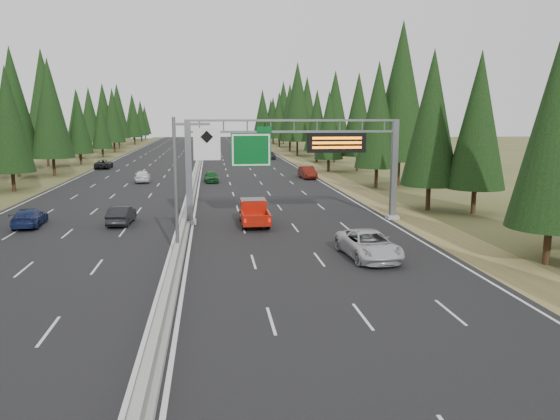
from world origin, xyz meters
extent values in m
cube|color=black|center=(0.00, 80.00, 0.04)|extent=(32.00, 260.00, 0.08)
cube|color=olive|center=(17.80, 80.00, 0.03)|extent=(3.60, 260.00, 0.06)
cube|color=#4A4F25|center=(-17.80, 80.00, 0.03)|extent=(3.60, 260.00, 0.06)
cube|color=gray|center=(0.00, 80.00, 0.23)|extent=(0.70, 260.00, 0.30)
cube|color=gray|center=(0.00, 80.00, 0.63)|extent=(0.30, 260.00, 0.60)
cube|color=slate|center=(0.35, 35.00, 3.98)|extent=(0.45, 0.45, 7.80)
cube|color=gray|center=(0.35, 35.00, 0.23)|extent=(0.90, 0.90, 0.30)
cube|color=slate|center=(16.20, 35.00, 3.98)|extent=(0.45, 0.45, 7.80)
cube|color=gray|center=(16.20, 35.00, 0.23)|extent=(0.90, 0.90, 0.30)
cube|color=slate|center=(8.28, 35.00, 7.80)|extent=(15.85, 0.35, 0.16)
cube|color=slate|center=(8.28, 35.00, 6.96)|extent=(15.85, 0.35, 0.16)
cube|color=#054C19|center=(5.00, 34.75, 5.63)|extent=(3.00, 0.10, 2.50)
cube|color=silver|center=(5.00, 34.69, 5.63)|extent=(2.85, 0.02, 2.35)
cube|color=#054C19|center=(6.00, 34.75, 7.13)|extent=(1.10, 0.10, 0.45)
cube|color=black|center=(11.50, 34.70, 6.13)|extent=(4.50, 0.40, 1.50)
cube|color=orange|center=(11.50, 34.48, 6.48)|extent=(3.80, 0.02, 0.18)
cube|color=orange|center=(11.50, 34.48, 6.13)|extent=(3.80, 0.02, 0.18)
cube|color=orange|center=(11.50, 34.48, 5.78)|extent=(3.80, 0.02, 0.18)
cylinder|color=slate|center=(0.00, 25.00, 4.08)|extent=(0.20, 0.20, 8.00)
cube|color=gray|center=(0.00, 25.00, 0.18)|extent=(0.50, 0.50, 0.20)
cube|color=slate|center=(1.00, 25.00, 7.68)|extent=(2.00, 0.15, 0.15)
cube|color=silver|center=(1.80, 24.88, 6.58)|extent=(1.50, 0.06, 1.80)
cylinder|color=black|center=(20.36, 21.20, 1.05)|extent=(0.40, 0.40, 2.09)
cone|color=black|center=(20.36, 21.20, 7.58)|extent=(4.71, 4.71, 10.98)
cylinder|color=black|center=(20.76, 38.98, 1.10)|extent=(0.40, 0.40, 2.20)
cone|color=black|center=(20.76, 38.98, 7.98)|extent=(4.96, 4.96, 11.56)
cylinder|color=black|center=(23.87, 36.83, 1.08)|extent=(0.40, 0.40, 2.15)
cone|color=black|center=(23.87, 36.83, 7.80)|extent=(4.84, 4.84, 11.30)
cylinder|color=black|center=(20.90, 54.60, 1.14)|extent=(0.40, 0.40, 2.28)
cone|color=black|center=(20.90, 54.60, 8.27)|extent=(5.14, 5.14, 11.98)
cylinder|color=black|center=(23.84, 55.49, 1.51)|extent=(0.40, 0.40, 3.01)
cone|color=black|center=(23.84, 55.49, 10.92)|extent=(6.78, 6.78, 15.82)
cylinder|color=black|center=(19.18, 72.56, 0.94)|extent=(0.40, 0.40, 1.89)
cone|color=black|center=(19.18, 72.56, 6.83)|extent=(4.24, 4.24, 9.90)
cylinder|color=black|center=(23.57, 72.80, 1.15)|extent=(0.40, 0.40, 2.31)
cone|color=black|center=(23.57, 72.80, 8.36)|extent=(5.19, 5.19, 12.11)
cylinder|color=black|center=(20.78, 89.87, 1.02)|extent=(0.40, 0.40, 2.05)
cone|color=black|center=(20.78, 89.87, 7.42)|extent=(4.61, 4.61, 10.75)
cylinder|color=black|center=(23.69, 88.46, 1.28)|extent=(0.40, 0.40, 2.55)
cone|color=black|center=(23.69, 88.46, 9.26)|extent=(5.75, 5.75, 13.41)
cylinder|color=black|center=(19.74, 105.38, 1.51)|extent=(0.40, 0.40, 3.02)
cone|color=black|center=(19.74, 105.38, 10.96)|extent=(6.80, 6.80, 15.88)
cylinder|color=black|center=(23.57, 105.36, 0.97)|extent=(0.40, 0.40, 1.93)
cone|color=black|center=(23.57, 105.36, 7.00)|extent=(4.35, 4.35, 10.14)
cylinder|color=black|center=(20.34, 120.19, 1.24)|extent=(0.40, 0.40, 2.48)
cone|color=black|center=(20.34, 120.19, 8.99)|extent=(5.58, 5.58, 13.01)
cylinder|color=black|center=(24.25, 119.71, 1.37)|extent=(0.40, 0.40, 2.74)
cone|color=black|center=(24.25, 119.71, 9.92)|extent=(6.16, 6.16, 14.36)
cylinder|color=black|center=(20.20, 138.58, 1.16)|extent=(0.40, 0.40, 2.32)
cone|color=black|center=(20.20, 138.58, 8.43)|extent=(5.23, 5.23, 12.20)
cylinder|color=black|center=(23.00, 137.55, 1.28)|extent=(0.40, 0.40, 2.55)
cone|color=black|center=(23.00, 137.55, 9.25)|extent=(5.74, 5.74, 13.40)
cylinder|color=black|center=(20.64, 156.91, 1.10)|extent=(0.40, 0.40, 2.20)
cone|color=black|center=(20.64, 156.91, 7.97)|extent=(4.95, 4.95, 11.54)
cylinder|color=black|center=(23.25, 153.26, 1.45)|extent=(0.40, 0.40, 2.90)
cone|color=black|center=(23.25, 153.26, 10.52)|extent=(6.53, 6.53, 15.24)
cylinder|color=black|center=(19.61, 173.17, 0.97)|extent=(0.40, 0.40, 1.95)
cone|color=black|center=(19.61, 173.17, 7.05)|extent=(4.38, 4.38, 10.22)
cylinder|color=black|center=(23.94, 169.82, 1.04)|extent=(0.40, 0.40, 2.08)
cone|color=black|center=(23.94, 169.82, 7.56)|extent=(4.69, 4.69, 10.94)
cylinder|color=black|center=(20.38, 186.67, 1.39)|extent=(0.40, 0.40, 2.78)
cone|color=black|center=(20.38, 186.67, 10.09)|extent=(6.26, 6.26, 14.61)
cylinder|color=black|center=(23.63, 189.77, 1.13)|extent=(0.40, 0.40, 2.26)
cone|color=black|center=(23.63, 189.77, 8.19)|extent=(5.08, 5.08, 11.86)
cylinder|color=black|center=(-19.20, 55.59, 1.08)|extent=(0.40, 0.40, 2.15)
cone|color=black|center=(-19.20, 55.59, 7.81)|extent=(4.85, 4.85, 11.31)
cylinder|color=black|center=(-19.16, 71.19, 1.26)|extent=(0.40, 0.40, 2.53)
cone|color=black|center=(-19.16, 71.19, 9.17)|extent=(5.69, 5.69, 13.28)
cylinder|color=black|center=(-23.83, 71.30, 1.38)|extent=(0.40, 0.40, 2.76)
cone|color=black|center=(-23.83, 71.30, 10.00)|extent=(6.21, 6.21, 14.48)
cylinder|color=black|center=(-19.58, 88.79, 0.97)|extent=(0.40, 0.40, 1.94)
cone|color=black|center=(-19.58, 88.79, 7.03)|extent=(4.36, 4.36, 10.18)
cylinder|color=black|center=(-24.28, 86.70, 1.50)|extent=(0.40, 0.40, 3.00)
cone|color=black|center=(-24.28, 86.70, 10.87)|extent=(6.75, 6.75, 15.74)
cylinder|color=black|center=(-19.10, 105.35, 0.88)|extent=(0.40, 0.40, 1.77)
cone|color=black|center=(-19.10, 105.35, 6.41)|extent=(3.98, 3.98, 9.29)
cylinder|color=black|center=(-23.55, 105.28, 1.07)|extent=(0.40, 0.40, 2.14)
cone|color=black|center=(-23.55, 105.28, 7.76)|extent=(4.82, 4.82, 11.24)
cylinder|color=black|center=(-19.41, 120.74, 1.14)|extent=(0.40, 0.40, 2.29)
cone|color=black|center=(-19.41, 120.74, 8.29)|extent=(5.15, 5.15, 12.01)
cylinder|color=black|center=(-24.74, 122.19, 1.16)|extent=(0.40, 0.40, 2.33)
cone|color=black|center=(-24.74, 122.19, 8.45)|extent=(5.24, 5.24, 12.23)
cylinder|color=black|center=(-20.86, 136.63, 1.29)|extent=(0.40, 0.40, 2.59)
cone|color=black|center=(-20.86, 136.63, 9.38)|extent=(5.82, 5.82, 13.59)
cylinder|color=black|center=(-24.94, 139.73, 1.32)|extent=(0.40, 0.40, 2.63)
cone|color=black|center=(-24.94, 139.73, 9.54)|extent=(5.92, 5.92, 13.82)
cylinder|color=black|center=(-19.33, 154.16, 1.06)|extent=(0.40, 0.40, 2.12)
cone|color=black|center=(-19.33, 154.16, 7.67)|extent=(4.76, 4.76, 11.11)
cylinder|color=black|center=(-23.81, 154.90, 1.04)|extent=(0.40, 0.40, 2.08)
cone|color=black|center=(-23.81, 154.90, 7.56)|extent=(4.69, 4.69, 10.94)
cylinder|color=black|center=(-19.41, 170.46, 1.04)|extent=(0.40, 0.40, 2.09)
cone|color=black|center=(-19.41, 170.46, 7.56)|extent=(4.69, 4.69, 10.95)
cylinder|color=black|center=(-24.95, 169.70, 0.91)|extent=(0.40, 0.40, 1.82)
cone|color=black|center=(-24.95, 169.70, 6.58)|extent=(4.08, 4.08, 9.53)
cylinder|color=black|center=(-20.42, 190.10, 0.94)|extent=(0.40, 0.40, 1.88)
cone|color=black|center=(-20.42, 190.10, 6.82)|extent=(4.23, 4.23, 9.88)
cylinder|color=black|center=(-24.38, 189.25, 1.26)|extent=(0.40, 0.40, 2.52)
cone|color=black|center=(-24.38, 189.25, 9.13)|extent=(5.67, 5.67, 13.22)
imported|color=silver|center=(10.88, 23.50, 0.86)|extent=(3.00, 5.77, 1.55)
cylinder|color=black|center=(4.28, 32.25, 0.48)|extent=(0.30, 0.80, 0.80)
cylinder|color=black|center=(5.98, 32.25, 0.48)|extent=(0.30, 0.80, 0.80)
cylinder|color=black|center=(4.28, 35.54, 0.48)|extent=(0.30, 0.80, 0.80)
cylinder|color=black|center=(5.98, 35.54, 0.48)|extent=(0.30, 0.80, 0.80)
cube|color=#B21A0A|center=(5.13, 33.95, 0.63)|extent=(1.99, 5.58, 0.30)
cube|color=#B21A0A|center=(5.13, 34.85, 1.33)|extent=(1.89, 2.19, 1.10)
cube|color=black|center=(5.13, 34.85, 1.63)|extent=(1.70, 1.89, 0.55)
cube|color=#B21A0A|center=(4.18, 32.45, 0.98)|extent=(0.10, 2.39, 0.60)
cube|color=#B21A0A|center=(6.08, 32.45, 0.98)|extent=(0.10, 2.39, 0.60)
cube|color=#B21A0A|center=(5.13, 31.26, 0.98)|extent=(1.99, 0.10, 0.60)
imported|color=#13531E|center=(2.02, 61.25, 0.76)|extent=(1.88, 4.08, 1.36)
imported|color=#56140C|center=(14.50, 63.85, 0.85)|extent=(1.90, 4.77, 1.54)
imported|color=black|center=(13.16, 96.39, 0.73)|extent=(1.90, 4.49, 1.29)
imported|color=#B3B3B3|center=(2.45, 108.44, 0.89)|extent=(2.99, 5.96, 1.62)
imported|color=black|center=(1.50, 137.07, 0.72)|extent=(1.64, 3.81, 1.28)
imported|color=black|center=(-4.76, 35.44, 0.78)|extent=(1.69, 4.31, 1.40)
imported|color=navy|center=(-11.38, 35.49, 0.75)|extent=(2.24, 4.78, 1.35)
imported|color=white|center=(-6.36, 62.31, 0.84)|extent=(2.12, 4.56, 1.51)
imported|color=black|center=(-14.50, 81.24, 0.77)|extent=(2.41, 5.03, 1.38)
camera|label=1|loc=(1.99, -6.04, 8.13)|focal=35.00mm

